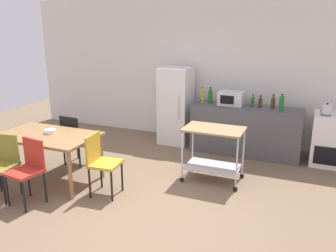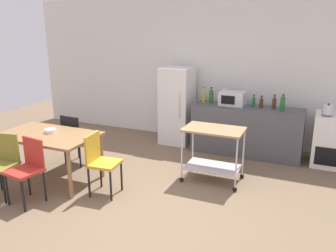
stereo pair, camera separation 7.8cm
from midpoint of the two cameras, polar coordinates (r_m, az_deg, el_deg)
name	(u,v)px [view 1 (the left image)]	position (r m, az deg, el deg)	size (l,w,h in m)	color
ground_plane	(140,207)	(4.80, -5.06, -13.13)	(12.00, 12.00, 0.00)	brown
back_wall	(210,71)	(7.22, 6.64, 9.03)	(8.40, 0.12, 2.90)	silver
kitchen_counter	(246,130)	(6.65, 12.35, -0.70)	(2.00, 0.64, 0.90)	#4C4C51
dining_table	(48,139)	(5.62, -19.55, -2.09)	(1.50, 0.90, 0.75)	olive
chair_mustard	(101,160)	(5.00, -11.42, -5.54)	(0.44, 0.44, 0.89)	gold
chair_olive	(2,162)	(5.38, -26.02, -5.35)	(0.46, 0.46, 0.89)	olive
chair_black	(75,136)	(6.15, -15.48, -1.66)	(0.43, 0.43, 0.89)	black
chair_red	(28,167)	(5.05, -22.48, -6.29)	(0.45, 0.45, 0.89)	#B72D23
stove_oven	(330,139)	(6.59, 24.85, -2.02)	(0.60, 0.61, 0.92)	white
refrigerator	(176,106)	(7.04, 1.01, 3.38)	(0.60, 0.63, 1.55)	white
kitchen_cart	(213,145)	(5.36, 7.10, -3.21)	(0.91, 0.57, 0.85)	#A37A51
bottle_soda	(203,96)	(6.74, 5.41, 4.91)	(0.06, 0.06, 0.31)	gold
bottle_hot_sauce	(210,97)	(6.69, 6.65, 4.85)	(0.08, 0.08, 0.32)	#1E6628
microwave	(231,98)	(6.62, 10.05, 4.54)	(0.46, 0.35, 0.26)	silver
bottle_wine	(253,102)	(6.55, 13.43, 3.91)	(0.06, 0.06, 0.24)	#1E6628
bottle_soy_sauce	(260,103)	(6.51, 14.64, 3.73)	(0.07, 0.07, 0.23)	#4C2D19
bottle_vinegar	(273,103)	(6.51, 16.59, 3.67)	(0.07, 0.07, 0.26)	#4C2D19
bottle_sparkling_water	(282,104)	(6.35, 17.88, 3.53)	(0.08, 0.08, 0.30)	#1E6628
fruit_bowl	(50,131)	(5.63, -19.24, -0.84)	(0.17, 0.17, 0.06)	white
kettle	(327,109)	(6.35, 24.39, 2.55)	(0.24, 0.17, 0.19)	silver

